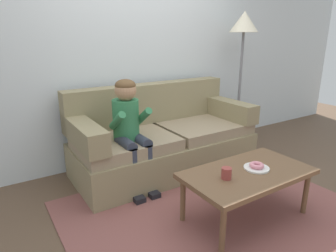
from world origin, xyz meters
TOP-DOWN VIEW (x-y plane):
  - ground at (0.00, 0.00)m, footprint 10.00×10.00m
  - wall_back at (0.00, 1.40)m, footprint 8.00×0.10m
  - area_rug at (0.00, -0.25)m, footprint 2.46×2.06m
  - couch at (0.11, 0.85)m, footprint 2.03×0.90m
  - coffee_table at (0.18, -0.37)m, footprint 1.07×0.60m
  - person_child at (-0.40, 0.64)m, footprint 0.34×0.58m
  - plate at (0.27, -0.38)m, footprint 0.21×0.21m
  - donut at (0.27, -0.38)m, footprint 0.13×0.13m
  - mug at (-0.06, -0.37)m, footprint 0.08×0.08m
  - floor_lamp at (1.43, 0.98)m, footprint 0.37×0.37m

SIDE VIEW (x-z plane):
  - ground at x=0.00m, z-range 0.00..0.00m
  - area_rug at x=0.00m, z-range 0.00..0.01m
  - couch at x=0.11m, z-range -0.13..0.82m
  - coffee_table at x=0.18m, z-range 0.17..0.61m
  - plate at x=0.27m, z-range 0.43..0.45m
  - donut at x=0.27m, z-range 0.45..0.48m
  - mug at x=-0.06m, z-range 0.43..0.52m
  - person_child at x=-0.40m, z-range 0.12..1.22m
  - wall_back at x=0.00m, z-range 0.00..2.80m
  - floor_lamp at x=1.43m, z-range 0.61..2.41m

